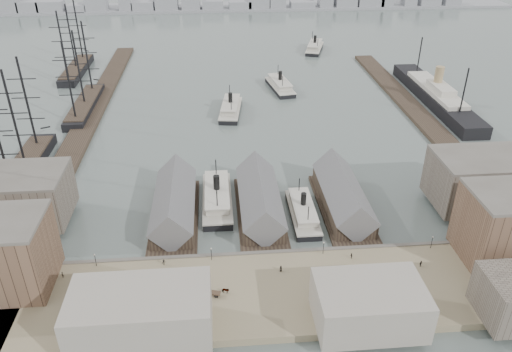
{
  "coord_description": "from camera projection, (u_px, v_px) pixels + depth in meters",
  "views": [
    {
      "loc": [
        -12.13,
        -111.92,
        86.57
      ],
      "look_at": [
        0.0,
        30.0,
        6.0
      ],
      "focal_mm": 35.0,
      "sensor_mm": 36.0,
      "label": 1
    }
  ],
  "objects": [
    {
      "name": "pedestrian_7",
      "position": [
        402.0,
        282.0,
        123.63
      ],
      "size": [
        1.22,
        0.9,
        1.69
      ],
      "primitive_type": "imported",
      "rotation": [
        0.0,
        0.0,
        0.27
      ],
      "color": "black",
      "rests_on": "quay"
    },
    {
      "name": "ferry_docked_west",
      "position": [
        217.0,
        197.0,
        158.78
      ],
      "size": [
        9.14,
        30.46,
        10.88
      ],
      "color": "black",
      "rests_on": "ground"
    },
    {
      "name": "horse_cart_right",
      "position": [
        381.0,
        291.0,
        120.9
      ],
      "size": [
        4.54,
        1.53,
        1.47
      ],
      "rotation": [
        0.0,
        0.0,
        1.56
      ],
      "color": "black",
      "rests_on": "quay"
    },
    {
      "name": "quay",
      "position": [
        273.0,
        293.0,
        122.74
      ],
      "size": [
        180.0,
        30.0,
        2.0
      ],
      "primitive_type": "cube",
      "color": "#827557",
      "rests_on": "ground"
    },
    {
      "name": "ferry_open_mid",
      "position": [
        280.0,
        85.0,
        252.59
      ],
      "size": [
        12.94,
        29.29,
        10.11
      ],
      "rotation": [
        0.0,
        0.0,
        0.16
      ],
      "color": "black",
      "rests_on": "ground"
    },
    {
      "name": "lamp_post_near_e",
      "position": [
        324.0,
        246.0,
        133.3
      ],
      "size": [
        0.44,
        0.44,
        3.92
      ],
      "color": "black",
      "rests_on": "quay"
    },
    {
      "name": "sailing_ship_near",
      "position": [
        19.0,
        174.0,
        171.18
      ],
      "size": [
        9.13,
        62.87,
        37.52
      ],
      "color": "black",
      "rests_on": "ground"
    },
    {
      "name": "ferry_open_near",
      "position": [
        231.0,
        108.0,
        225.37
      ],
      "size": [
        12.09,
        29.22,
        10.13
      ],
      "rotation": [
        0.0,
        0.0,
        -0.13
      ],
      "color": "black",
      "rests_on": "ground"
    },
    {
      "name": "west_wharf",
      "position": [
        91.0,
        116.0,
        221.87
      ],
      "size": [
        10.0,
        220.0,
        1.6
      ],
      "primitive_type": "cube",
      "color": "#2D231C",
      "rests_on": "ground"
    },
    {
      "name": "ferry_shed_center",
      "position": [
        260.0,
        201.0,
        152.93
      ],
      "size": [
        14.0,
        42.0,
        12.6
      ],
      "color": "#2D231C",
      "rests_on": "ground"
    },
    {
      "name": "ferry_shed_east",
      "position": [
        343.0,
        197.0,
        154.86
      ],
      "size": [
        14.0,
        42.0,
        12.6
      ],
      "color": "#2D231C",
      "rests_on": "ground"
    },
    {
      "name": "far_shore",
      "position": [
        223.0,
        5.0,
        428.29
      ],
      "size": [
        500.0,
        40.0,
        15.72
      ],
      "color": "gray",
      "rests_on": "ground"
    },
    {
      "name": "warehouse_east_back",
      "position": [
        479.0,
        181.0,
        153.95
      ],
      "size": [
        28.0,
        20.0,
        15.0
      ],
      "primitive_type": "cube",
      "color": "#60564C",
      "rests_on": "east_land"
    },
    {
      "name": "lamp_post_far_w",
      "position": [
        95.0,
        258.0,
        128.85
      ],
      "size": [
        0.44,
        0.44,
        3.92
      ],
      "color": "black",
      "rests_on": "quay"
    },
    {
      "name": "tram",
      "position": [
        492.0,
        254.0,
        131.57
      ],
      "size": [
        2.78,
        10.47,
        3.72
      ],
      "rotation": [
        0.0,
        0.0,
        0.01
      ],
      "color": "black",
      "rests_on": "quay"
    },
    {
      "name": "pedestrian_8",
      "position": [
        421.0,
        264.0,
        129.7
      ],
      "size": [
        1.09,
        0.79,
        1.72
      ],
      "primitive_type": "imported",
      "rotation": [
        0.0,
        0.0,
        0.42
      ],
      "color": "black",
      "rests_on": "quay"
    },
    {
      "name": "ferry_docked_east",
      "position": [
        303.0,
        211.0,
        152.4
      ],
      "size": [
        7.61,
        25.35,
        9.05
      ],
      "color": "black",
      "rests_on": "ground"
    },
    {
      "name": "sailing_ship_mid",
      "position": [
        85.0,
        104.0,
        228.71
      ],
      "size": [
        8.81,
        50.91,
        36.23
      ],
      "color": "black",
      "rests_on": "ground"
    },
    {
      "name": "pedestrian_3",
      "position": [
        187.0,
        305.0,
        116.59
      ],
      "size": [
        1.07,
        0.46,
        1.8
      ],
      "primitive_type": "imported",
      "rotation": [
        0.0,
        0.0,
        3.17
      ],
      "color": "black",
      "rests_on": "quay"
    },
    {
      "name": "lamp_post_near_w",
      "position": [
        211.0,
        252.0,
        131.08
      ],
      "size": [
        0.44,
        0.44,
        3.92
      ],
      "color": "black",
      "rests_on": "quay"
    },
    {
      "name": "street_bldg_west",
      "position": [
        141.0,
        316.0,
        106.67
      ],
      "size": [
        30.0,
        16.0,
        12.0
      ],
      "primitive_type": "cube",
      "color": "gray",
      "rests_on": "quay"
    },
    {
      "name": "warehouse_west_back",
      "position": [
        23.0,
        197.0,
        146.57
      ],
      "size": [
        26.0,
        20.0,
        14.0
      ],
      "primitive_type": "cube",
      "color": "#60564C",
      "rests_on": "west_land"
    },
    {
      "name": "sailing_ship_far",
      "position": [
        76.0,
        68.0,
        275.74
      ],
      "size": [
        9.01,
        50.08,
        37.06
      ],
      "color": "black",
      "rests_on": "ground"
    },
    {
      "name": "horse_cart_center",
      "position": [
        222.0,
        292.0,
        120.61
      ],
      "size": [
        5.01,
        2.52,
        1.64
      ],
      "rotation": [
        0.0,
        0.0,
        1.28
      ],
      "color": "black",
      "rests_on": "quay"
    },
    {
      "name": "ferry_open_far",
      "position": [
        315.0,
        47.0,
        315.42
      ],
      "size": [
        16.7,
        29.72,
        10.17
      ],
      "rotation": [
        0.0,
        0.0,
        -0.31
      ],
      "color": "black",
      "rests_on": "ground"
    },
    {
      "name": "east_wharf",
      "position": [
        417.0,
        113.0,
        224.02
      ],
      "size": [
        10.0,
        180.0,
        1.6
      ],
      "primitive_type": "cube",
      "color": "#2D231C",
      "rests_on": "ground"
    },
    {
      "name": "pedestrian_0",
      "position": [
        62.0,
        275.0,
        125.98
      ],
      "size": [
        0.67,
        0.74,
        1.64
      ],
      "primitive_type": "imported",
      "rotation": [
        0.0,
        0.0,
        5.23
      ],
      "color": "black",
      "rests_on": "quay"
    },
    {
      "name": "seawall",
      "position": [
        267.0,
        255.0,
        135.51
      ],
      "size": [
        180.0,
        1.2,
        2.3
      ],
      "primitive_type": "cube",
      "color": "#59544C",
      "rests_on": "ground"
    },
    {
      "name": "pedestrian_1",
      "position": [
        86.0,
        297.0,
        118.73
      ],
      "size": [
        0.88,
        1.03,
        1.83
      ],
      "primitive_type": "imported",
      "rotation": [
        0.0,
        0.0,
        4.95
      ],
      "color": "black",
      "rests_on": "quay"
    },
    {
      "name": "ferry_shed_west",
      "position": [
        174.0,
        205.0,
        151.01
      ],
      "size": [
        14.0,
        42.0,
        12.6
      ],
      "color": "#2D231C",
      "rests_on": "ground"
    },
    {
      "name": "ground",
      "position": [
        265.0,
        247.0,
        140.58
      ],
      "size": [
        900.0,
        900.0,
        0.0
      ],
      "primitive_type": "plane",
      "color": "#515E5B",
      "rests_on": "ground"
    },
    {
      "name": "ocean_steamer",
      "position": [
        436.0,
        95.0,
        236.47
      ],
      "size": [
        11.83,
        86.48,
        17.3
      ],
      "color": "black",
      "rests_on": "ground"
    },
    {
      "name": "pedestrian_4",
      "position": [
        281.0,
        269.0,
        127.96
      ],
      "size": [
        0.98,
        0.83,
        1.71
      ],
      "primitive_type": "imported",
      "rotation": [
        0.0,
        0.0,
        3.54
      ],
      "color": "black",
      "rests_on": "quay"
    },
    {
      "name": "pedestrian_5",
      "position": [
        314.0,
        294.0,
        119.85
      ],
      "size": [
        0.7,
        0.71,
        1.58
      ],
      "primitive_type": "imported",
      "rotation": [
        0.0,
        0.0,
        0.85
      ],
      "color": "black",
      "rests_on": "quay"
    },
    {
      "name": "pedestrian_6",
      "position": [
        351.0,
        256.0,
        132.54
      ],
      "size": [
        0.78,
        0.9,
        1.61
      ],
      "primitive_type": "imported",
      "rotation": [
        0.0,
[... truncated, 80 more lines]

